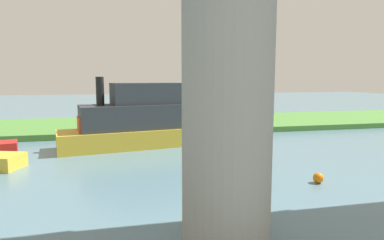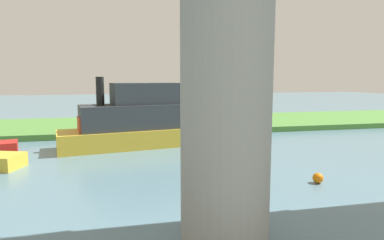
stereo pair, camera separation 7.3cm
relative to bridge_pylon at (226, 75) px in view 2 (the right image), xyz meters
name	(u,v)px [view 2 (the right image)]	position (x,y,z in m)	size (l,w,h in m)	color
ground_plane	(173,136)	(-1.55, -18.79, -5.10)	(160.00, 160.00, 0.00)	slate
grassy_bank	(164,124)	(-1.55, -24.79, -4.85)	(80.00, 12.00, 0.50)	#4C8438
bridge_pylon	(226,75)	(0.00, 0.00, 0.00)	(2.77, 2.77, 10.19)	#9E998E
person_on_bank	(182,118)	(-2.94, -21.84, -3.89)	(0.50, 0.50, 1.39)	#2D334C
mooring_post	(245,121)	(-8.90, -20.67, -4.20)	(0.20, 0.20, 0.78)	brown
riverboat_paddlewheel	(134,121)	(2.00, -15.04, -3.21)	(10.39, 4.96, 5.10)	gold
motorboat_red	(239,130)	(-6.98, -17.07, -4.52)	(5.06, 2.73, 1.60)	#195199
marker_buoy	(318,178)	(-6.09, -4.22, -4.85)	(0.50, 0.50, 0.50)	orange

